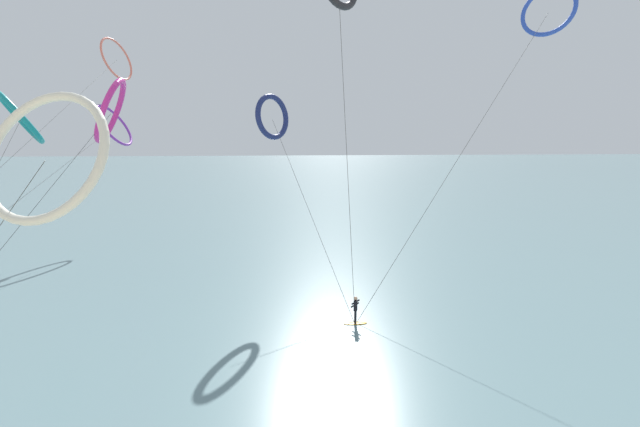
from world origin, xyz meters
The scene contains 9 objects.
sea_water centered at (0.00, 108.18, 0.04)m, with size 400.00×200.00×0.08m, color slate.
surfer_amber centered at (1.93, 21.00, 0.82)m, with size 1.40×0.64×1.70m.
kite_violet centered at (-20.95, 47.02, 11.97)m, with size 3.99×37.51×14.30m.
kite_ivory centered at (-10.81, 14.10, 10.38)m, with size 11.72×4.10×12.82m.
kite_magenta centered at (-14.68, 30.39, 12.76)m, with size 6.57×17.47×15.17m.
kite_navy centered at (-3.08, 32.45, 12.43)m, with size 6.52×13.10×14.27m.
kite_teal centered at (-22.37, 32.75, 12.34)m, with size 5.33×19.94×14.44m.
kite_coral centered at (-22.04, 52.35, 19.76)m, with size 3.02×45.34×22.31m.
kite_cobalt centered at (17.00, 29.22, 19.84)m, with size 16.87×10.04×21.75m.
Camera 1 is at (-1.95, -2.23, 11.24)m, focal length 23.81 mm.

